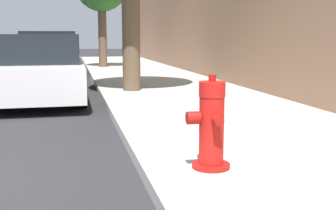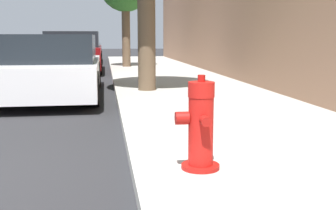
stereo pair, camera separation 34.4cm
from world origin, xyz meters
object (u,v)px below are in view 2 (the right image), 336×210
fire_hydrant (200,127)px  parked_car_far (80,48)px  parked_car_mid (74,52)px  parked_car_near (52,67)px

fire_hydrant → parked_car_far: (-1.87, 17.10, 0.22)m
fire_hydrant → parked_car_mid: parked_car_mid is taller
parked_car_near → parked_car_far: parked_car_far is taller
fire_hydrant → parked_car_near: 5.68m
parked_car_mid → parked_car_far: 5.55m
parked_car_mid → parked_car_far: size_ratio=0.96×
parked_car_near → parked_car_mid: size_ratio=1.05×
fire_hydrant → parked_car_far: 17.21m
fire_hydrant → parked_car_far: bearing=96.2°
fire_hydrant → parked_car_mid: bearing=98.7°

